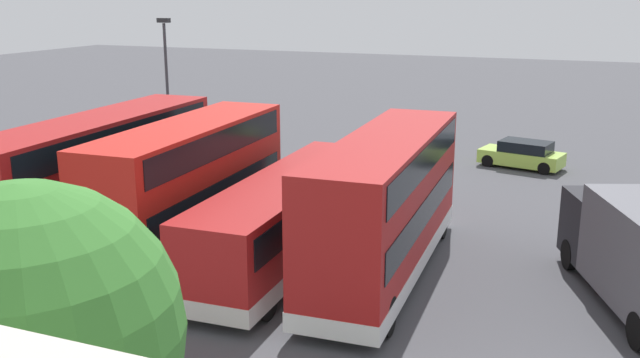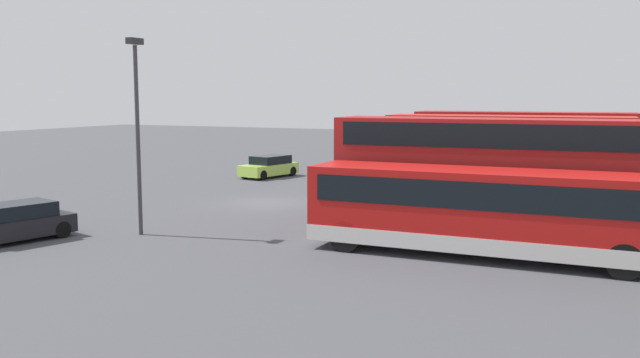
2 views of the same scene
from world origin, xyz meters
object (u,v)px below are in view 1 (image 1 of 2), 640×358
Objects in this scene: bus_single_deck_fifth at (22,188)px; bus_single_deck_second at (289,215)px; waste_bin_yellow at (398,177)px; bus_double_decker_third at (191,183)px; bus_double_decker_near_end at (386,202)px; car_hatchback_silver at (522,155)px; lamp_post_tall at (167,76)px; car_small_green at (161,129)px; bus_double_decker_fourth at (100,174)px.

bus_single_deck_second is at bearing -176.08° from bus_single_deck_fifth.
bus_single_deck_second is 10.67m from waste_bin_yellow.
bus_double_decker_near_end is at bearing -177.11° from bus_double_decker_third.
waste_bin_yellow is (-0.85, -10.57, -1.15)m from bus_single_deck_second.
lamp_post_tall reaches higher than car_hatchback_silver.
bus_single_deck_second is at bearing 85.39° from waste_bin_yellow.
lamp_post_tall reaches higher than bus_single_deck_second.
lamp_post_tall reaches higher than waste_bin_yellow.
car_hatchback_silver is at bearing -133.82° from bus_single_deck_fifth.
car_small_green reaches higher than waste_bin_yellow.
lamp_post_tall is at bearing -53.57° from bus_double_decker_third.
bus_single_deck_second is 17.79m from lamp_post_tall.
bus_double_decker_near_end is at bearing -177.45° from bus_double_decker_fourth.
car_small_green is (15.78, -15.57, -0.92)m from bus_single_deck_second.
bus_double_decker_fourth is 2.72× the size of car_hatchback_silver.
bus_single_deck_second is at bearing 136.59° from lamp_post_tall.
car_small_green is at bearing -49.18° from lamp_post_tall.
lamp_post_tall is (9.12, -12.36, 2.01)m from bus_double_decker_third.
bus_single_deck_second is at bearing -175.40° from bus_double_decker_third.
bus_single_deck_fifth reaches higher than waste_bin_yellow.
lamp_post_tall is (16.12, -12.00, 2.01)m from bus_double_decker_near_end.
car_small_green is 4.96× the size of waste_bin_yellow.
bus_single_deck_second is 1.55× the size of lamp_post_tall.
bus_single_deck_fifth is 1.56× the size of lamp_post_tall.
waste_bin_yellow is at bearing 173.75° from lamp_post_tall.
bus_double_decker_near_end is 1.48× the size of lamp_post_tall.
lamp_post_tall reaches higher than bus_double_decker_third.
waste_bin_yellow is (2.52, -10.51, -1.97)m from bus_double_decker_near_end.
bus_single_deck_second is at bearing 70.78° from car_hatchback_silver.
waste_bin_yellow is at bearing -126.94° from bus_double_decker_fourth.
bus_single_deck_fifth is at bearing 106.64° from car_small_green.
bus_double_decker_near_end is 0.93× the size of bus_double_decker_fourth.
bus_double_decker_third is (7.00, 0.35, -0.00)m from bus_double_decker_near_end.
car_hatchback_silver is at bearing -129.12° from waste_bin_yellow.
lamp_post_tall is at bearing -36.67° from bus_double_decker_near_end.
lamp_post_tall is at bearing -43.41° from bus_single_deck_second.
bus_single_deck_fifth is (3.49, 0.33, -0.83)m from bus_double_decker_fourth.
bus_single_deck_fifth reaches higher than car_hatchback_silver.
lamp_post_tall is 7.97× the size of waste_bin_yellow.
bus_double_decker_fourth is 13.73m from lamp_post_tall.
car_small_green is at bearing -62.37° from bus_double_decker_fourth.
bus_single_deck_second and bus_single_deck_fifth have the same top height.
bus_double_decker_third reaches higher than car_small_green.
bus_double_decker_third is 7.33m from bus_single_deck_fifth.
bus_double_decker_third is at bearing -178.08° from bus_double_decker_fourth.
bus_double_decker_fourth is at bearing 52.27° from car_hatchback_silver.
bus_single_deck_fifth is 17.05m from car_small_green.
bus_double_decker_third reaches higher than car_hatchback_silver.
waste_bin_yellow is (-13.61, 1.49, -3.98)m from lamp_post_tall.
bus_single_deck_second is 22.19m from car_small_green.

